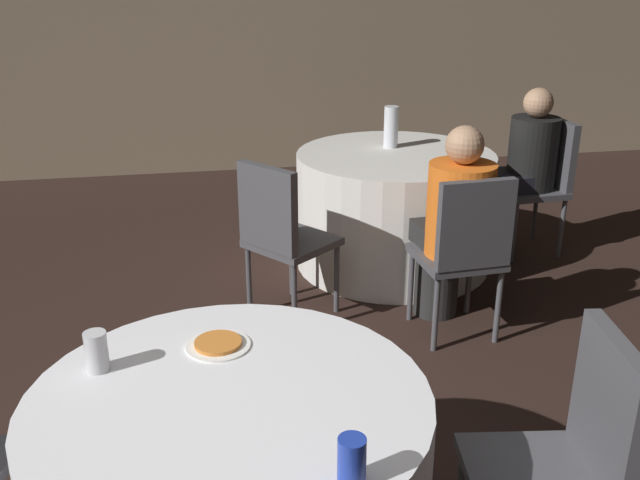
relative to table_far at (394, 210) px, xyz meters
The scene contains 12 objects.
wall_back 2.94m from the table_far, 118.98° to the left, with size 16.00×0.06×2.80m.
table_far is the anchor object (origin of this frame).
chair_near_east 2.59m from the table_far, 94.53° to the right, with size 0.46×0.45×0.88m.
chair_far_south 1.04m from the table_far, 85.98° to the right, with size 0.43×0.43×0.88m.
chair_far_southwest 1.04m from the table_far, 141.51° to the right, with size 0.56×0.56×0.88m.
chair_far_east 1.04m from the table_far, ahead, with size 0.43×0.42×0.88m.
person_black_shirt 0.87m from the table_far, ahead, with size 0.50×0.32×1.09m.
person_orange_shirt 0.88m from the table_far, 85.98° to the right, with size 0.34×0.51×1.10m.
pizza_plate_near 2.49m from the table_far, 118.79° to the right, with size 0.20×0.20×0.02m.
soda_can_silver 2.74m from the table_far, 124.51° to the right, with size 0.07×0.07×0.12m.
soda_can_blue 3.00m from the table_far, 107.91° to the right, with size 0.07×0.07×0.12m.
bottle_far 0.52m from the table_far, 87.37° to the left, with size 0.09×0.09×0.26m.
Camera 1 is at (0.12, -1.65, 1.84)m, focal length 40.00 mm.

